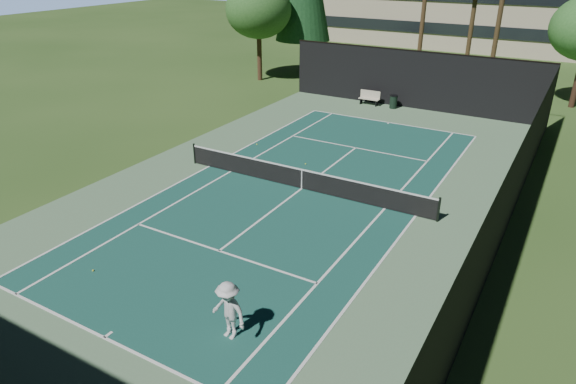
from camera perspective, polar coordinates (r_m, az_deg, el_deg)
name	(u,v)px	position (r m, az deg, el deg)	size (l,w,h in m)	color
ground	(302,189)	(24.14, 1.52, 0.34)	(160.00, 160.00, 0.00)	#30521E
apron_slab	(302,189)	(24.14, 1.52, 0.35)	(18.00, 32.00, 0.01)	#5A805A
court_surface	(302,189)	(24.14, 1.52, 0.36)	(10.97, 23.77, 0.01)	#184D43
court_lines	(302,189)	(24.13, 1.52, 0.38)	(11.07, 23.87, 0.01)	white
tennis_net	(302,178)	(23.91, 1.54, 1.55)	(12.90, 0.10, 1.10)	black
fence	(303,148)	(23.42, 1.65, 4.86)	(18.04, 32.05, 4.03)	black
player	(228,311)	(14.99, -6.63, -12.97)	(1.20, 0.69, 1.85)	silver
tennis_ball_a	(93,271)	(19.35, -20.84, -8.16)	(0.07, 0.07, 0.07)	yellow
tennis_ball_b	(311,171)	(26.05, 2.52, 2.34)	(0.07, 0.07, 0.07)	#C6DF32
tennis_ball_c	(306,164)	(26.93, 1.97, 3.14)	(0.08, 0.08, 0.08)	#C9E834
tennis_ball_d	(257,144)	(29.78, -3.48, 5.32)	(0.08, 0.08, 0.08)	#D9F437
park_bench	(370,97)	(38.22, 9.06, 10.35)	(1.50, 0.45, 1.02)	beige
trash_bin	(393,102)	(37.61, 11.64, 9.80)	(0.56, 0.56, 0.95)	black
decid_tree_c	(258,10)	(44.77, -3.30, 19.55)	(5.44, 5.44, 8.09)	#4F3322
campus_building	(496,9)	(66.33, 22.13, 18.35)	(40.50, 12.50, 8.30)	#BDAE93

